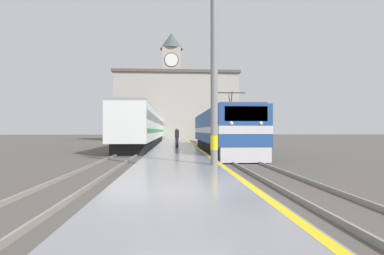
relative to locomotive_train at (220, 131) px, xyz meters
The scene contains 10 objects.
ground_plane 13.19m from the locomotive_train, 106.14° to the left, with size 200.00×200.00×0.00m, color #514C47.
platform 8.53m from the locomotive_train, 115.68° to the left, with size 3.74×140.00×0.40m.
rail_track_near 7.76m from the locomotive_train, 90.00° to the left, with size 2.84×140.00×0.16m.
rail_track_far 10.56m from the locomotive_train, 133.45° to the left, with size 2.84×140.00×0.16m.
locomotive_train is the anchor object (origin of this frame).
passenger_train 19.89m from the locomotive_train, 111.11° to the left, with size 2.92×45.32×4.06m.
catenary_mast 12.80m from the locomotive_train, 99.84° to the right, with size 2.49×0.32×8.90m.
person_on_platform 3.62m from the locomotive_train, behind, with size 0.34×0.34×1.68m.
clock_tower 45.38m from the locomotive_train, 95.70° to the left, with size 5.19×5.19×24.12m.
station_building 33.08m from the locomotive_train, 95.84° to the left, with size 22.91×8.96×12.66m.
Camera 1 is at (-0.21, -7.07, 1.81)m, focal length 28.00 mm.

